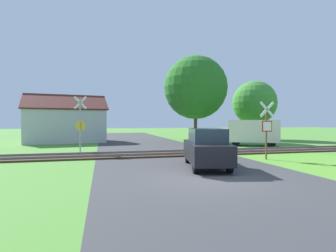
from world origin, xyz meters
name	(u,v)px	position (x,y,z in m)	size (l,w,h in m)	color
ground_plane	(209,178)	(0.00, 0.00, 0.00)	(160.00, 160.00, 0.00)	#4C8433
road_asphalt	(191,169)	(0.00, 2.00, 0.00)	(8.32, 80.00, 0.01)	#38383A
rail_track	(164,154)	(0.00, 7.16, 0.06)	(60.00, 2.60, 0.22)	#422D1E
stop_sign_near	(267,127)	(4.98, 3.72, 1.78)	(0.88, 0.15, 3.19)	brown
crossing_sign_far	(80,122)	(-5.20, 9.22, 2.09)	(0.86, 0.25, 3.79)	#9E9EA5
house	(66,124)	(-7.42, 19.93, 1.83)	(8.56, 6.56, 4.91)	#B7B7BC
tree_far	(254,103)	(13.83, 18.82, 4.37)	(5.18, 5.18, 6.96)	#513823
tree_right	(196,88)	(6.26, 18.48, 5.88)	(6.99, 6.99, 9.38)	#513823
mail_truck	(251,132)	(8.82, 11.50, 1.24)	(5.19, 3.98, 2.24)	silver
parked_car	(206,148)	(0.77, 2.15, 0.89)	(2.42, 4.25, 1.78)	black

